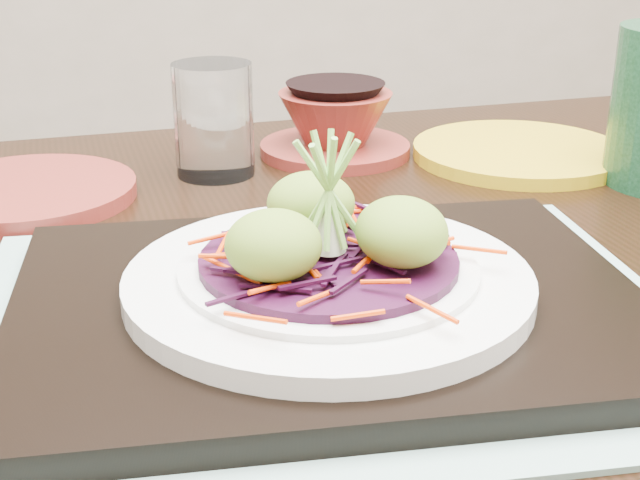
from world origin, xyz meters
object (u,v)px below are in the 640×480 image
object	(u,v)px
serving_tray	(328,305)
white_plate	(329,280)
yellow_plate	(519,152)
water_glass	(214,120)
terracotta_bowl_set	(335,127)
terracotta_side_plate	(26,192)
dining_table	(290,405)

from	to	relation	value
serving_tray	white_plate	distance (m)	0.02
serving_tray	yellow_plate	bearing A→B (deg)	52.05
white_plate	water_glass	bearing A→B (deg)	93.14
terracotta_bowl_set	terracotta_side_plate	bearing A→B (deg)	-168.66
dining_table	terracotta_bowl_set	size ratio (longest dim) A/B	7.69
white_plate	serving_tray	bearing A→B (deg)	180.00
serving_tray	water_glass	xyz separation A→B (m)	(-0.02, 0.33, 0.04)
terracotta_side_plate	yellow_plate	bearing A→B (deg)	-0.43
dining_table	terracotta_bowl_set	bearing A→B (deg)	66.04
serving_tray	water_glass	size ratio (longest dim) A/B	3.70
terracotta_bowl_set	yellow_plate	xyz separation A→B (m)	(0.18, -0.06, -0.02)
serving_tray	terracotta_side_plate	world-z (taller)	serving_tray
dining_table	water_glass	distance (m)	0.30
serving_tray	water_glass	world-z (taller)	water_glass
white_plate	terracotta_side_plate	xyz separation A→B (m)	(-0.19, 0.30, -0.02)
white_plate	terracotta_side_plate	bearing A→B (deg)	122.57
terracotta_bowl_set	yellow_plate	size ratio (longest dim) A/B	0.80
serving_tray	white_plate	xyz separation A→B (m)	(0.00, 0.00, 0.02)
water_glass	terracotta_bowl_set	xyz separation A→B (m)	(0.13, 0.03, -0.02)
dining_table	white_plate	size ratio (longest dim) A/B	5.15
dining_table	serving_tray	bearing A→B (deg)	-85.09
dining_table	water_glass	size ratio (longest dim) A/B	12.38
dining_table	serving_tray	xyz separation A→B (m)	(0.01, -0.08, 0.12)
white_plate	terracotta_side_plate	size ratio (longest dim) A/B	1.33
dining_table	yellow_plate	world-z (taller)	yellow_plate
water_glass	terracotta_side_plate	bearing A→B (deg)	-171.01
water_glass	yellow_plate	distance (m)	0.31
water_glass	terracotta_bowl_set	world-z (taller)	water_glass
yellow_plate	terracotta_bowl_set	bearing A→B (deg)	159.87
white_plate	yellow_plate	distance (m)	0.42
white_plate	water_glass	distance (m)	0.33
dining_table	yellow_plate	size ratio (longest dim) A/B	6.16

